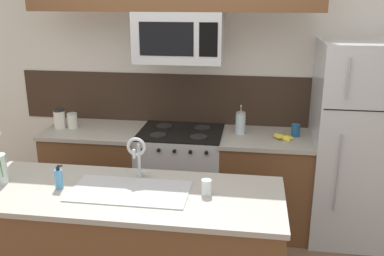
# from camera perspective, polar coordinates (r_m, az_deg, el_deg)

# --- Properties ---
(rear_partition) EXTENTS (5.20, 0.10, 2.60)m
(rear_partition) POSITION_cam_1_polar(r_m,az_deg,el_deg) (4.14, 3.48, 5.96)
(rear_partition) COLOR silver
(rear_partition) RESTS_ON ground
(splash_band) EXTENTS (3.31, 0.01, 0.48)m
(splash_band) POSITION_cam_1_polar(r_m,az_deg,el_deg) (4.15, -0.77, 3.91)
(splash_band) COLOR #332319
(splash_band) RESTS_ON rear_partition
(back_counter_left) EXTENTS (0.91, 0.65, 0.91)m
(back_counter_left) POSITION_cam_1_polar(r_m,az_deg,el_deg) (4.28, -12.39, -5.89)
(back_counter_left) COLOR brown
(back_counter_left) RESTS_ON ground
(back_counter_right) EXTENTS (0.82, 0.65, 0.91)m
(back_counter_right) POSITION_cam_1_polar(r_m,az_deg,el_deg) (4.02, 9.58, -7.27)
(back_counter_right) COLOR brown
(back_counter_right) RESTS_ON ground
(stove_range) EXTENTS (0.76, 0.64, 0.93)m
(stove_range) POSITION_cam_1_polar(r_m,az_deg,el_deg) (4.07, -1.45, -6.63)
(stove_range) COLOR #B7BABF
(stove_range) RESTS_ON ground
(microwave) EXTENTS (0.74, 0.40, 0.42)m
(microwave) POSITION_cam_1_polar(r_m,az_deg,el_deg) (3.71, -1.67, 12.05)
(microwave) COLOR #B7BABF
(refrigerator) EXTENTS (0.87, 0.74, 1.76)m
(refrigerator) POSITION_cam_1_polar(r_m,az_deg,el_deg) (4.00, 21.84, -1.94)
(refrigerator) COLOR #B7BABF
(refrigerator) RESTS_ON ground
(storage_jar_tall) EXTENTS (0.11, 0.11, 0.18)m
(storage_jar_tall) POSITION_cam_1_polar(r_m,az_deg,el_deg) (4.22, -17.25, 1.22)
(storage_jar_tall) COLOR silver
(storage_jar_tall) RESTS_ON back_counter_left
(storage_jar_medium) EXTENTS (0.09, 0.09, 0.14)m
(storage_jar_medium) POSITION_cam_1_polar(r_m,az_deg,el_deg) (4.18, -15.66, 0.96)
(storage_jar_medium) COLOR silver
(storage_jar_medium) RESTS_ON back_counter_left
(banana_bunch) EXTENTS (0.19, 0.16, 0.08)m
(banana_bunch) POSITION_cam_1_polar(r_m,az_deg,el_deg) (3.80, 12.15, -1.20)
(banana_bunch) COLOR yellow
(banana_bunch) RESTS_ON back_counter_right
(french_press) EXTENTS (0.09, 0.09, 0.27)m
(french_press) POSITION_cam_1_polar(r_m,az_deg,el_deg) (3.88, 6.48, 0.69)
(french_press) COLOR silver
(french_press) RESTS_ON back_counter_right
(coffee_tin) EXTENTS (0.08, 0.08, 0.11)m
(coffee_tin) POSITION_cam_1_polar(r_m,az_deg,el_deg) (3.91, 13.65, -0.30)
(coffee_tin) COLOR #1E5184
(coffee_tin) RESTS_ON back_counter_right
(island_counter) EXTENTS (2.04, 0.76, 0.91)m
(island_counter) POSITION_cam_1_polar(r_m,az_deg,el_deg) (3.04, -8.52, -16.08)
(island_counter) COLOR brown
(island_counter) RESTS_ON ground
(kitchen_sink) EXTENTS (0.76, 0.40, 0.16)m
(kitchen_sink) POSITION_cam_1_polar(r_m,az_deg,el_deg) (2.83, -8.21, -9.65)
(kitchen_sink) COLOR #ADAFB5
(kitchen_sink) RESTS_ON island_counter
(sink_faucet) EXTENTS (0.14, 0.14, 0.31)m
(sink_faucet) POSITION_cam_1_polar(r_m,az_deg,el_deg) (2.90, -7.33, -3.20)
(sink_faucet) COLOR #B7BABF
(sink_faucet) RESTS_ON island_counter
(dish_soap_bottle) EXTENTS (0.06, 0.05, 0.16)m
(dish_soap_bottle) POSITION_cam_1_polar(r_m,az_deg,el_deg) (2.92, -17.34, -6.47)
(dish_soap_bottle) COLOR #4C93C6
(dish_soap_bottle) RESTS_ON island_counter
(drinking_glass) EXTENTS (0.06, 0.06, 0.10)m
(drinking_glass) POSITION_cam_1_polar(r_m,az_deg,el_deg) (2.71, 1.94, -7.93)
(drinking_glass) COLOR silver
(drinking_glass) RESTS_ON island_counter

